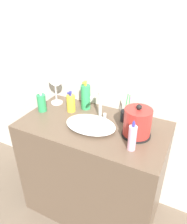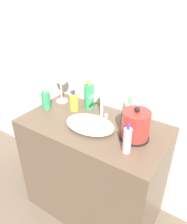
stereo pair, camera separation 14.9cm
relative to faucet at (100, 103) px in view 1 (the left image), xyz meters
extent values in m
cube|color=beige|center=(-0.01, 0.22, 0.30)|extent=(6.00, 0.04, 2.60)
cube|color=brown|center=(-0.01, -0.09, -0.56)|extent=(1.05, 0.58, 0.86)
ellipsoid|color=white|center=(0.00, -0.14, -0.11)|extent=(0.36, 0.25, 0.05)
cylinder|color=silver|center=(0.00, 0.02, -0.01)|extent=(0.02, 0.02, 0.23)
cylinder|color=silver|center=(0.00, -0.05, 0.09)|extent=(0.02, 0.14, 0.02)
cylinder|color=silver|center=(0.03, 0.02, -0.11)|extent=(0.02, 0.02, 0.04)
cylinder|color=black|center=(0.30, -0.08, -0.12)|extent=(0.19, 0.19, 0.01)
cylinder|color=#B22D28|center=(0.30, -0.08, -0.04)|extent=(0.18, 0.18, 0.19)
sphere|color=black|center=(0.30, -0.08, 0.08)|extent=(0.04, 0.04, 0.04)
cylinder|color=#232328|center=(0.18, 0.06, -0.09)|extent=(0.08, 0.08, 0.08)
cylinder|color=green|center=(0.17, 0.07, -0.01)|extent=(0.02, 0.02, 0.17)
cylinder|color=#B24CCC|center=(0.19, 0.07, -0.02)|extent=(0.02, 0.02, 0.16)
cylinder|color=green|center=(0.19, 0.06, -0.01)|extent=(0.01, 0.02, 0.18)
cylinder|color=#2D9956|center=(-0.45, -0.10, -0.06)|extent=(0.07, 0.07, 0.14)
cylinder|color=white|center=(-0.45, -0.10, 0.02)|extent=(0.02, 0.02, 0.02)
cube|color=white|center=(-0.45, -0.11, 0.04)|extent=(0.02, 0.04, 0.01)
cylinder|color=#2D9956|center=(-0.17, 0.09, -0.03)|extent=(0.07, 0.07, 0.20)
cylinder|color=gold|center=(-0.17, 0.09, 0.08)|extent=(0.02, 0.02, 0.02)
cube|color=gold|center=(-0.17, 0.08, 0.10)|extent=(0.02, 0.04, 0.01)
cylinder|color=#EAA8C6|center=(0.32, -0.24, -0.05)|extent=(0.05, 0.05, 0.16)
cylinder|color=#333399|center=(0.32, -0.24, 0.04)|extent=(0.02, 0.02, 0.02)
cone|color=#333399|center=(0.32, -0.24, 0.06)|extent=(0.02, 0.02, 0.02)
cylinder|color=gold|center=(-0.25, 0.00, -0.06)|extent=(0.07, 0.07, 0.13)
cylinder|color=#333399|center=(-0.25, 0.00, 0.01)|extent=(0.02, 0.02, 0.02)
cube|color=#333399|center=(-0.25, -0.01, 0.03)|extent=(0.02, 0.04, 0.01)
cylinder|color=silver|center=(-0.43, 0.06, -0.13)|extent=(0.10, 0.10, 0.01)
cylinder|color=silver|center=(-0.43, 0.06, -0.05)|extent=(0.01, 0.01, 0.15)
torus|color=silver|center=(-0.43, 0.06, 0.09)|extent=(0.14, 0.01, 0.14)
cylinder|color=silver|center=(-0.43, 0.06, 0.09)|extent=(0.12, 0.00, 0.12)
camera|label=1|loc=(0.58, -1.25, 0.71)|focal=35.00mm
camera|label=2|loc=(0.71, -1.18, 0.71)|focal=35.00mm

